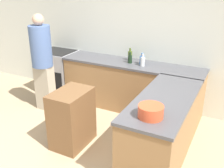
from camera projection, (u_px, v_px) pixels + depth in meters
ground_plane at (77, 162)px, 3.62m from camera, size 14.00×14.00×0.00m
wall_back at (139, 36)px, 4.88m from camera, size 8.00×0.06×2.70m
counter_back at (131, 86)px, 4.95m from camera, size 2.65×0.63×0.92m
counter_peninsula at (163, 128)px, 3.57m from camera, size 0.69×1.75×0.92m
range_oven at (59, 72)px, 5.66m from camera, size 0.73×0.61×0.93m
island_table at (72, 118)px, 3.88m from camera, size 0.45×0.65×0.86m
mixing_bowl at (151, 111)px, 2.91m from camera, size 0.29×0.29×0.14m
olive_oil_bottle at (130, 55)px, 4.88m from camera, size 0.08×0.08×0.24m
water_bottle_blue at (142, 60)px, 4.68m from camera, size 0.09×0.09×0.20m
vinegar_bottle_clear at (143, 61)px, 4.58m from camera, size 0.08×0.08×0.21m
wine_bottle_dark at (130, 59)px, 4.74m from camera, size 0.08×0.08×0.20m
person_by_range at (42, 60)px, 4.74m from camera, size 0.37×0.37×1.80m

